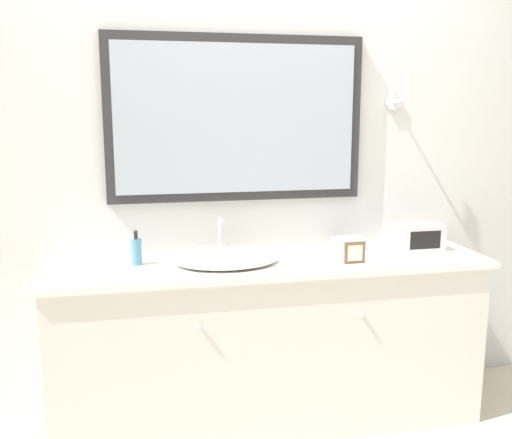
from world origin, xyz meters
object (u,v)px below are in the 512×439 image
(soap_bottle, at_px, (136,251))
(appliance_box, at_px, (419,237))
(sink_basin, at_px, (226,259))
(picture_frame, at_px, (355,253))

(soap_bottle, bearing_deg, appliance_box, -0.33)
(sink_basin, distance_m, soap_bottle, 0.42)
(sink_basin, bearing_deg, appliance_box, 2.55)
(sink_basin, height_order, picture_frame, sink_basin)
(sink_basin, relative_size, picture_frame, 4.71)
(sink_basin, bearing_deg, picture_frame, -13.28)
(picture_frame, bearing_deg, appliance_box, 23.55)
(soap_bottle, xyz_separation_m, appliance_box, (1.43, -0.01, 0.00))
(sink_basin, relative_size, appliance_box, 2.12)
(appliance_box, distance_m, picture_frame, 0.46)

